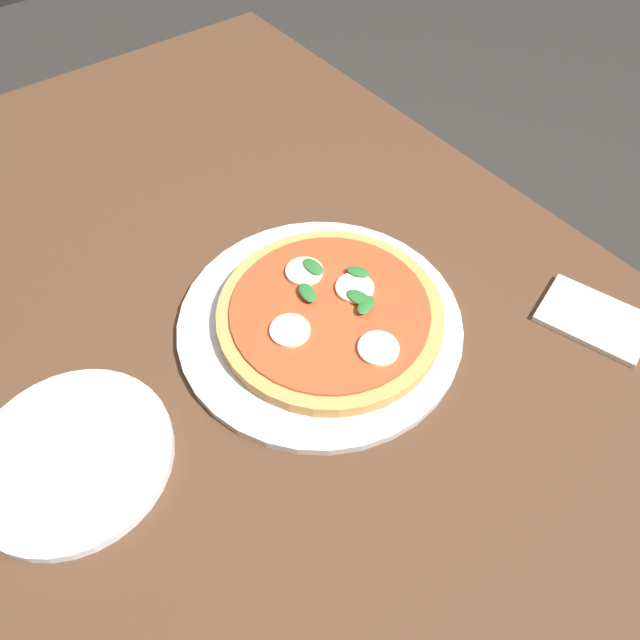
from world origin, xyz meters
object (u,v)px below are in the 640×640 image
at_px(serving_tray, 320,322).
at_px(plate_white, 73,457).
at_px(pizza, 330,313).
at_px(dining_table, 266,349).
at_px(napkin, 594,319).

xyz_separation_m(serving_tray, plate_white, (0.01, 0.32, 0.00)).
distance_m(serving_tray, pizza, 0.02).
bearing_deg(pizza, plate_white, 86.36).
bearing_deg(plate_white, serving_tray, -92.55).
height_order(dining_table, serving_tray, serving_tray).
bearing_deg(serving_tray, pizza, -123.20).
bearing_deg(plate_white, pizza, -93.64).
bearing_deg(napkin, plate_white, 69.96).
bearing_deg(napkin, pizza, 53.77).
xyz_separation_m(dining_table, serving_tray, (-0.07, -0.04, 0.11)).
bearing_deg(dining_table, pizza, -147.28).
distance_m(serving_tray, plate_white, 0.32).
distance_m(dining_table, pizza, 0.16).
bearing_deg(pizza, dining_table, 32.72).
relative_size(pizza, plate_white, 1.31).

